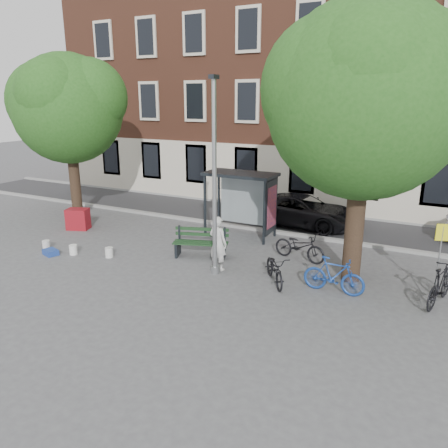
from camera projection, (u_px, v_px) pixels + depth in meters
The scene contains 22 objects.
ground at pixel (215, 273), 14.15m from camera, with size 90.00×90.00×0.00m, color #4C4C4F.
road at pixel (287, 221), 20.12m from camera, with size 40.00×4.00×0.01m, color #28282B.
curb_near at pixel (271, 231), 18.40m from camera, with size 40.00×0.25×0.12m, color gray.
curb_far at pixel (301, 210), 21.82m from camera, with size 40.00×0.25×0.12m, color gray.
building_row at pixel (330, 68), 23.30m from camera, with size 30.00×8.00×14.00m, color brown.
lamppost at pixel (215, 189), 13.38m from camera, with size 0.28×0.35×6.11m.
tree_right at pixel (366, 92), 12.00m from camera, with size 5.76×5.60×8.20m.
tree_left at pixel (66, 104), 19.12m from camera, with size 5.18×4.86×7.40m.
bus_shelter at pixel (250, 190), 17.39m from camera, with size 2.85×1.45×2.62m.
painter at pixel (218, 243), 14.22m from camera, with size 0.66×0.43×1.81m, color silver.
bench at pixel (201, 244), 15.54m from camera, with size 2.03×1.21×1.00m.
bike_a at pixel (300, 246), 15.17m from camera, with size 0.68×1.94×1.02m, color black.
bike_b at pixel (334, 275), 12.59m from camera, with size 0.51×1.79×1.08m, color navy.
bike_c at pixel (275, 269), 13.25m from camera, with size 0.63×1.80×0.95m, color black.
bike_d at pixel (440, 285), 11.86m from camera, with size 0.53×1.89×1.14m, color black.
car_dark at pixel (302, 211), 19.28m from camera, with size 2.25×4.89×1.36m, color black.
red_stand at pixel (78, 219), 18.78m from camera, with size 0.90×0.60×0.90m, color maroon.
blue_crate at pixel (51, 252), 15.77m from camera, with size 0.55×0.40×0.20m, color navy.
bucket_a at pixel (73, 250), 15.79m from camera, with size 0.28×0.28×0.36m, color white.
bucket_b at pixel (109, 252), 15.52m from camera, with size 0.28×0.28×0.36m, color silver.
bucket_c at pixel (46, 245), 16.29m from camera, with size 0.28×0.28×0.36m, color silver.
notice_sign at pixel (441, 243), 12.14m from camera, with size 0.36×0.15×2.13m.
Camera 1 is at (6.29, -11.55, 5.46)m, focal length 35.00 mm.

